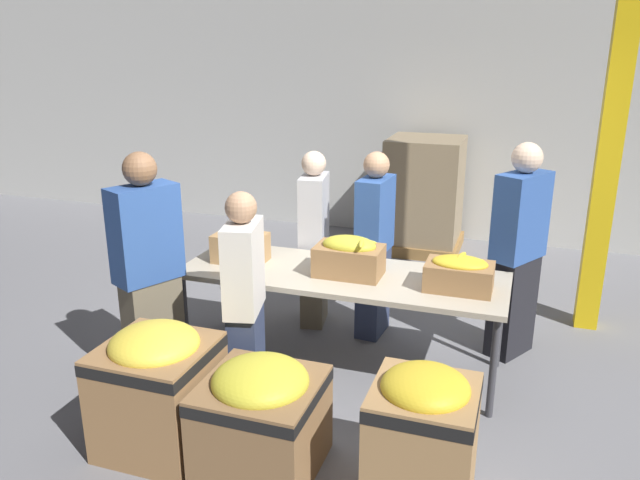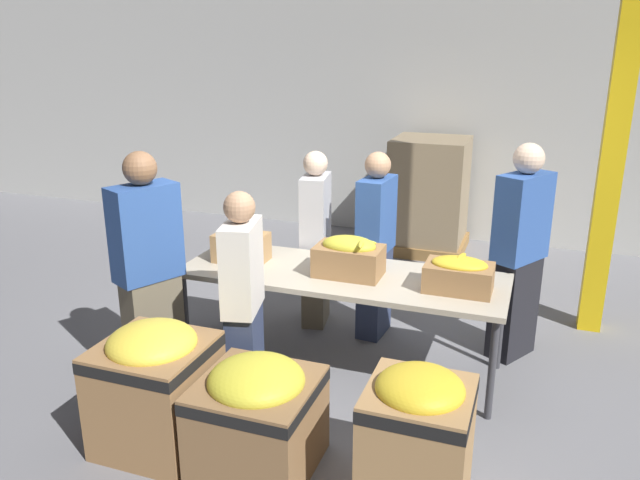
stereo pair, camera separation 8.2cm
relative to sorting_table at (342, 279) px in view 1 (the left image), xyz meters
name	(u,v)px [view 1 (the left image)]	position (x,y,z in m)	size (l,w,h in m)	color
ground_plane	(341,364)	(0.00, 0.00, -0.71)	(30.00, 30.00, 0.00)	slate
wall_back	(430,75)	(0.00, 3.62, 1.29)	(16.00, 0.08, 4.00)	#B7B7B2
sorting_table	(342,279)	(0.00, 0.00, 0.00)	(2.41, 0.83, 0.76)	#B2A893
banana_box_0	(240,243)	(-0.82, 0.00, 0.20)	(0.40, 0.31, 0.30)	#A37A4C
banana_box_1	(349,256)	(0.06, -0.02, 0.20)	(0.49, 0.32, 0.30)	olive
banana_box_2	(459,273)	(0.86, -0.05, 0.17)	(0.46, 0.30, 0.26)	olive
volunteer_0	(374,246)	(0.09, 0.62, 0.07)	(0.25, 0.44, 1.57)	#2D3856
volunteer_1	(149,274)	(-1.20, -0.68, 0.14)	(0.41, 0.51, 1.71)	#6B604C
volunteer_2	(517,253)	(1.22, 0.63, 0.14)	(0.43, 0.51, 1.70)	black
volunteer_3	(245,305)	(-0.44, -0.75, 0.04)	(0.29, 0.44, 1.51)	#2D3856
volunteer_4	(314,240)	(-0.45, 0.67, 0.06)	(0.27, 0.44, 1.54)	#6B604C
donation_bin_0	(158,384)	(-0.76, -1.32, -0.29)	(0.64, 0.64, 0.80)	olive
donation_bin_1	(261,413)	(-0.08, -1.32, -0.35)	(0.66, 0.66, 0.69)	olive
donation_bin_2	(422,435)	(0.84, -1.32, -0.28)	(0.55, 0.55, 0.81)	#A37A4C
support_pillar	(617,94)	(1.84, 1.37, 1.29)	(0.18, 0.18, 4.00)	yellow
pallet_stack_0	(424,196)	(0.10, 3.03, -0.05)	(0.91, 0.91, 1.34)	olive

